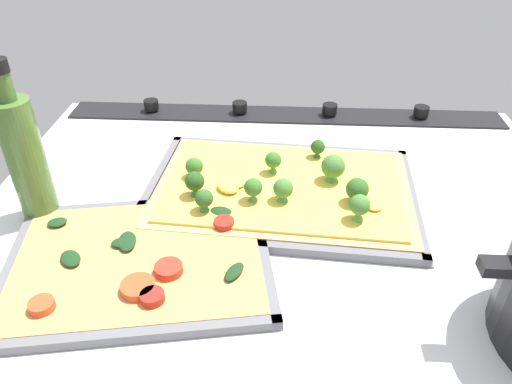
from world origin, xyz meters
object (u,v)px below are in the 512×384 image
broccoli_pizza (281,187)px  veggie_pizza_back (140,260)px  oil_bottle (26,158)px  baking_tray_front (280,193)px  baking_tray_back (140,263)px

broccoli_pizza → veggie_pizza_back: broccoli_pizza is taller
broccoli_pizza → oil_bottle: 34.59cm
veggie_pizza_back → baking_tray_front: bearing=-135.9°
veggie_pizza_back → oil_bottle: size_ratio=1.46×
broccoli_pizza → veggie_pizza_back: 23.26cm
broccoli_pizza → baking_tray_back: (17.06, 15.77, -1.27)cm
baking_tray_back → veggie_pizza_back: size_ratio=1.09×
oil_bottle → veggie_pizza_back: bearing=149.7°
broccoli_pizza → oil_bottle: oil_bottle is taller
baking_tray_back → oil_bottle: 20.58cm
veggie_pizza_back → oil_bottle: (16.20, -9.47, 8.24)cm
baking_tray_front → baking_tray_back: (16.97, 16.12, 0.01)cm
baking_tray_front → oil_bottle: oil_bottle is taller
baking_tray_back → veggie_pizza_back: 0.72cm
veggie_pizza_back → oil_bottle: bearing=-30.3°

